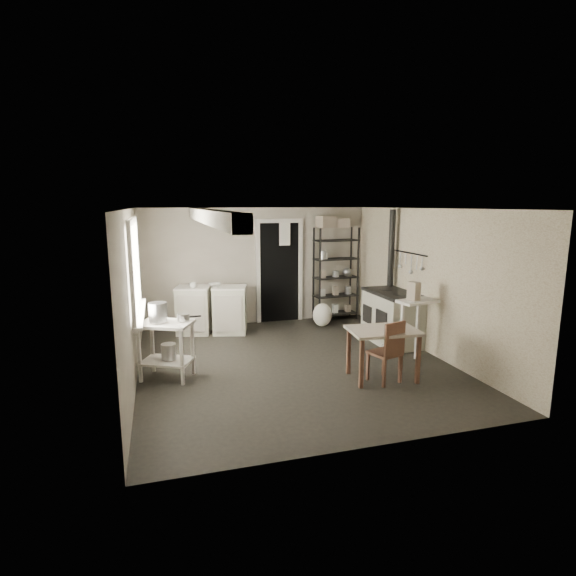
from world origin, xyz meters
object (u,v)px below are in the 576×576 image
object	(u,v)px
prep_table	(167,350)
base_cabinets	(212,308)
stockpot	(158,312)
shelf_rack	(336,274)
work_table	(383,352)
chair	(385,347)
stove	(392,318)
flour_sack	(322,314)

from	to	relation	value
prep_table	base_cabinets	bearing A→B (deg)	67.61
stockpot	shelf_rack	size ratio (longest dim) A/B	0.14
stockpot	base_cabinets	bearing A→B (deg)	65.57
work_table	chair	size ratio (longest dim) A/B	1.07
stove	flour_sack	distance (m)	1.55
prep_table	stockpot	size ratio (longest dim) A/B	3.05
base_cabinets	flour_sack	world-z (taller)	base_cabinets
stove	chair	world-z (taller)	chair
prep_table	work_table	size ratio (longest dim) A/B	0.86
stockpot	chair	bearing A→B (deg)	-17.99
stockpot	flour_sack	bearing A→B (deg)	31.98
stockpot	flour_sack	distance (m)	3.69
prep_table	chair	xyz separation A→B (m)	(2.81, -0.93, 0.08)
stockpot	chair	world-z (taller)	stockpot
prep_table	chair	distance (m)	2.96
stockpot	prep_table	bearing A→B (deg)	-3.13
stockpot	chair	xyz separation A→B (m)	(2.89, -0.94, -0.45)
base_cabinets	work_table	bearing A→B (deg)	-41.61
stove	shelf_rack	bearing A→B (deg)	99.15
base_cabinets	flour_sack	size ratio (longest dim) A/B	2.92
work_table	base_cabinets	bearing A→B (deg)	124.05
stove	work_table	xyz separation A→B (m)	(-0.93, -1.42, -0.06)
work_table	shelf_rack	bearing A→B (deg)	79.26
base_cabinets	stove	world-z (taller)	base_cabinets
stockpot	work_table	world-z (taller)	stockpot
chair	stove	bearing A→B (deg)	40.57
flour_sack	prep_table	bearing A→B (deg)	-147.22
base_cabinets	shelf_rack	xyz separation A→B (m)	(2.58, 0.31, 0.49)
stockpot	shelf_rack	distance (m)	4.26
prep_table	flour_sack	bearing A→B (deg)	32.78
shelf_rack	flour_sack	bearing A→B (deg)	-139.28
stove	flour_sack	bearing A→B (deg)	119.39
prep_table	stockpot	distance (m)	0.55
stockpot	work_table	xyz separation A→B (m)	(2.92, -0.83, -0.56)
prep_table	base_cabinets	size ratio (longest dim) A/B	0.59
shelf_rack	work_table	world-z (taller)	shelf_rack
work_table	chair	distance (m)	0.15
base_cabinets	prep_table	bearing A→B (deg)	-98.05
base_cabinets	work_table	size ratio (longest dim) A/B	1.45
stove	prep_table	bearing A→B (deg)	-171.87
work_table	chair	xyz separation A→B (m)	(-0.03, -0.10, 0.10)
shelf_rack	chair	world-z (taller)	shelf_rack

